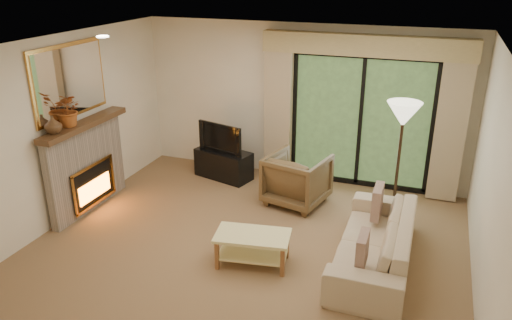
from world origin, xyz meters
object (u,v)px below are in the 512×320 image
(sofa, at_px, (375,241))
(coffee_table, at_px, (253,249))
(media_console, at_px, (224,164))
(armchair, at_px, (297,179))

(sofa, bearing_deg, coffee_table, -70.09)
(sofa, distance_m, coffee_table, 1.50)
(media_console, bearing_deg, coffee_table, -43.89)
(armchair, height_order, sofa, armchair)
(media_console, height_order, coffee_table, media_console)
(sofa, xyz_separation_m, coffee_table, (-1.40, -0.52, -0.11))
(media_console, relative_size, armchair, 1.12)
(coffee_table, bearing_deg, media_console, 111.80)
(coffee_table, bearing_deg, armchair, 79.18)
(media_console, bearing_deg, sofa, -17.79)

